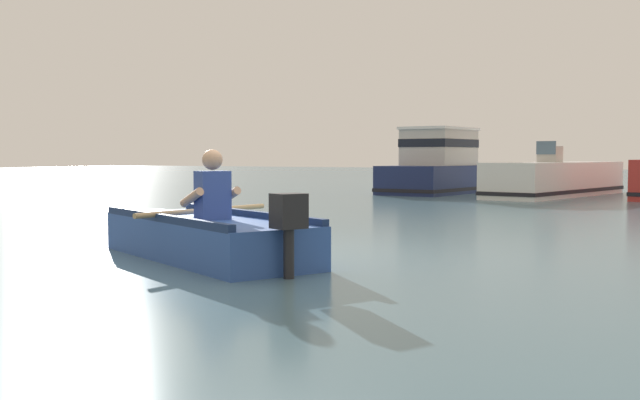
# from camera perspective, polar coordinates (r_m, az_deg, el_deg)

# --- Properties ---
(ground_plane) EXTENTS (120.00, 120.00, 0.00)m
(ground_plane) POSITION_cam_1_polar(r_m,az_deg,el_deg) (8.70, -2.95, -4.09)
(ground_plane) COLOR slate
(rowboat_with_person) EXTENTS (3.56, 2.41, 1.19)m
(rowboat_with_person) POSITION_cam_1_polar(r_m,az_deg,el_deg) (8.46, -8.68, -2.62)
(rowboat_with_person) COLOR #2D519E
(rowboat_with_person) RESTS_ON ground
(moored_boat_navy) EXTENTS (2.41, 5.70, 1.98)m
(moored_boat_navy) POSITION_cam_1_polar(r_m,az_deg,el_deg) (23.67, 9.25, 2.32)
(moored_boat_navy) COLOR #19234C
(moored_boat_navy) RESTS_ON ground
(moored_boat_white) EXTENTS (2.62, 6.54, 1.53)m
(moored_boat_white) POSITION_cam_1_polar(r_m,az_deg,el_deg) (22.42, 17.24, 1.45)
(moored_boat_white) COLOR white
(moored_boat_white) RESTS_ON ground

